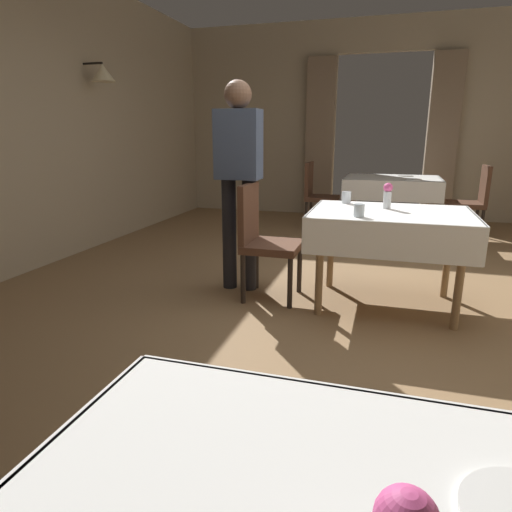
% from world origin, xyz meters
% --- Properties ---
extents(ground, '(10.08, 10.08, 0.00)m').
position_xyz_m(ground, '(0.00, 0.00, 0.00)').
color(ground, olive).
extents(wall_back, '(6.40, 0.27, 3.00)m').
position_xyz_m(wall_back, '(0.00, 4.18, 1.51)').
color(wall_back, tan).
rests_on(wall_back, ground).
extents(dining_table_mid, '(1.18, 0.90, 0.75)m').
position_xyz_m(dining_table_mid, '(0.23, 0.11, 0.65)').
color(dining_table_mid, olive).
rests_on(dining_table_mid, ground).
extents(dining_table_far, '(1.24, 0.99, 0.75)m').
position_xyz_m(dining_table_far, '(0.24, 2.93, 0.66)').
color(dining_table_far, olive).
rests_on(dining_table_far, ground).
extents(chair_mid_left, '(0.44, 0.44, 0.93)m').
position_xyz_m(chair_mid_left, '(-0.75, 0.03, 0.52)').
color(chair_mid_left, black).
rests_on(chair_mid_left, ground).
extents(chair_far_left, '(0.44, 0.44, 0.93)m').
position_xyz_m(chair_far_left, '(-0.76, 2.92, 0.52)').
color(chair_far_left, black).
rests_on(chair_far_left, ground).
extents(chair_far_right, '(0.44, 0.44, 0.93)m').
position_xyz_m(chair_far_right, '(1.24, 2.87, 0.52)').
color(chair_far_right, black).
rests_on(chair_far_right, ground).
extents(flower_vase_mid, '(0.07, 0.07, 0.20)m').
position_xyz_m(flower_vase_mid, '(0.19, 0.23, 0.86)').
color(flower_vase_mid, silver).
rests_on(flower_vase_mid, dining_table_mid).
extents(glass_mid_b, '(0.08, 0.08, 0.09)m').
position_xyz_m(glass_mid_b, '(0.01, -0.19, 0.79)').
color(glass_mid_b, silver).
rests_on(glass_mid_b, dining_table_mid).
extents(glass_mid_c, '(0.08, 0.08, 0.10)m').
position_xyz_m(glass_mid_c, '(-0.13, 0.42, 0.80)').
color(glass_mid_c, silver).
rests_on(glass_mid_c, dining_table_mid).
extents(plate_far_a, '(0.21, 0.21, 0.01)m').
position_xyz_m(plate_far_a, '(0.41, 3.14, 0.76)').
color(plate_far_a, white).
rests_on(plate_far_a, dining_table_far).
extents(plate_far_b, '(0.21, 0.21, 0.01)m').
position_xyz_m(plate_far_b, '(0.48, 2.63, 0.76)').
color(plate_far_b, white).
rests_on(plate_far_b, dining_table_far).
extents(person_waiter_by_doorway, '(0.36, 0.22, 1.72)m').
position_xyz_m(person_waiter_by_doorway, '(-0.99, 0.17, 1.02)').
color(person_waiter_by_doorway, black).
rests_on(person_waiter_by_doorway, ground).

